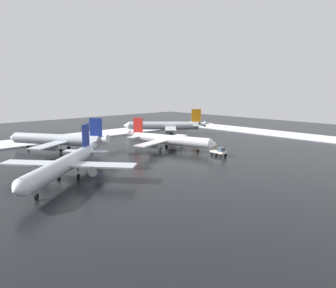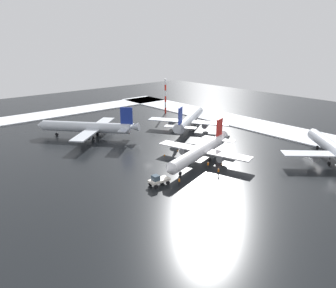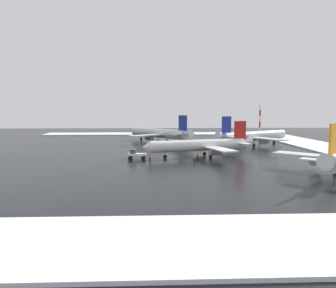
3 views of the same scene
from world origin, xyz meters
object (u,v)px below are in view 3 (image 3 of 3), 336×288
Objects in this scene: airplane_far_rear at (253,136)px; antenna_mast at (260,122)px; airplane_parked_portside at (159,133)px; traffic_cone_mid_line at (202,151)px; traffic_cone_near_nose at (216,158)px; ground_crew_mid_apron at (150,157)px; ground_crew_by_nose_gear at (198,155)px; traffic_cone_wingtip_side at (184,151)px; pushback_tug at (136,154)px; airplane_distant_tail at (201,145)px; ground_crew_near_tug at (195,158)px.

airplane_far_rear is 2.11× the size of antenna_mast.
airplane_parked_portside is 0.93× the size of airplane_far_rear.
airplane_far_rear reaches higher than traffic_cone_mid_line.
ground_crew_mid_apron is at bearing 96.12° from traffic_cone_near_nose.
airplane_parked_portside is 16.61× the size of ground_crew_by_nose_gear.
traffic_cone_wingtip_side is (16.15, -9.65, -0.70)m from ground_crew_mid_apron.
airplane_parked_portside is 6.01× the size of pushback_tug.
traffic_cone_wingtip_side is at bearing -179.57° from airplane_far_rear.
antenna_mast is at bearing -169.92° from ground_crew_by_nose_gear.
traffic_cone_mid_line is at bearing -115.37° from airplane_distant_tail.
traffic_cone_mid_line is (10.17, -1.68, -2.76)m from airplane_distant_tail.
airplane_far_rear is at bearing -176.43° from ground_crew_by_nose_gear.
ground_crew_by_nose_gear is at bearing -56.81° from ground_crew_mid_apron.
airplane_parked_portside is 43.96m from ground_crew_by_nose_gear.
ground_crew_by_nose_gear is 4.51m from traffic_cone_near_nose.
airplane_far_rear is at bearing 157.77° from antenna_mast.
airplane_parked_portside is 31.35m from traffic_cone_mid_line.
airplane_distant_tail is at bearing -157.80° from ground_crew_by_nose_gear.
traffic_cone_near_nose is (-54.35, 28.33, -6.93)m from antenna_mast.
traffic_cone_mid_line and traffic_cone_wingtip_side have the same top height.
airplane_far_rear is 26.76m from antenna_mast.
airplane_parked_portside is at bearing 13.30° from traffic_cone_wingtip_side.
pushback_tug is at bearing 135.22° from traffic_cone_wingtip_side.
traffic_cone_near_nose is at bearing 123.70° from ground_crew_by_nose_gear.
traffic_cone_mid_line is at bearing -156.09° from ground_crew_near_tug.
ground_crew_by_nose_gear and ground_crew_mid_apron have the same top height.
ground_crew_mid_apron is 71.91m from antenna_mast.
traffic_cone_near_nose is at bearing 152.47° from antenna_mast.
pushback_tug reaches higher than ground_crew_mid_apron.
antenna_mast reaches higher than pushback_tug.
ground_crew_mid_apron reaches higher than traffic_cone_mid_line.
ground_crew_mid_apron is at bearing -63.85° from ground_crew_near_tug.
ground_crew_near_tug and ground_crew_mid_apron have the same top height.
traffic_cone_near_nose is 15.84m from traffic_cone_wingtip_side.
ground_crew_by_nose_gear is (-42.95, -9.05, -2.41)m from airplane_parked_portside.
ground_crew_by_nose_gear is 12.04m from ground_crew_mid_apron.
pushback_tug is 8.59× the size of traffic_cone_mid_line.
airplane_distant_tail is 58.91m from antenna_mast.
ground_crew_by_nose_gear is 1.00× the size of ground_crew_near_tug.
pushback_tug is 71.92m from antenna_mast.
traffic_cone_near_nose is (-43.55, -13.47, -3.11)m from airplane_parked_portside.
ground_crew_near_tug is at bearing -177.15° from traffic_cone_wingtip_side.
pushback_tug is 2.76× the size of ground_crew_near_tug.
traffic_cone_mid_line is (-28.73, -12.15, -3.11)m from airplane_parked_portside.
antenna_mast is 53.50m from traffic_cone_wingtip_side.
ground_crew_by_nose_gear is 13.99m from traffic_cone_wingtip_side.
antenna_mast is 61.68m from traffic_cone_near_nose.
airplane_far_rear is (25.19, -21.32, 0.30)m from airplane_distant_tail.
ground_crew_near_tug is at bearing 164.10° from pushback_tug.
ground_crew_by_nose_gear is (-29.24, 22.73, -2.36)m from airplane_far_rear.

